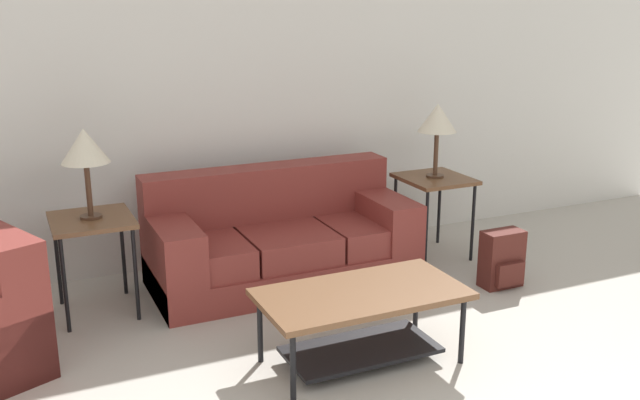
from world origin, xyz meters
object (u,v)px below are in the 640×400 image
object	(u,v)px
side_table_left	(92,228)
table_lamp_left	(85,148)
couch	(281,242)
table_lamp_right	(437,119)
coffee_table	(361,310)
side_table_right	(434,185)
backpack	(502,260)

from	to	relation	value
side_table_left	table_lamp_left	xyz separation A→B (m)	(0.00, -0.00, 0.53)
couch	table_lamp_left	bearing A→B (deg)	-179.33
table_lamp_right	coffee_table	bearing A→B (deg)	-135.41
side_table_right	table_lamp_left	world-z (taller)	table_lamp_left
coffee_table	side_table_left	size ratio (longest dim) A/B	1.77
side_table_left	backpack	bearing A→B (deg)	-15.69
couch	coffee_table	bearing A→B (deg)	-91.93
couch	backpack	xyz separation A→B (m)	(1.41, -0.78, -0.10)
couch	side_table_left	size ratio (longest dim) A/B	2.90
couch	side_table_right	world-z (taller)	couch
couch	table_lamp_left	xyz separation A→B (m)	(-1.32, -0.02, 0.82)
coffee_table	table_lamp_left	bearing A→B (deg)	133.41
couch	backpack	distance (m)	1.62
table_lamp_right	backpack	bearing A→B (deg)	-82.97
table_lamp_left	backpack	size ratio (longest dim) A/B	1.39
couch	table_lamp_right	world-z (taller)	table_lamp_right
table_lamp_left	backpack	bearing A→B (deg)	-15.69
coffee_table	table_lamp_right	size ratio (longest dim) A/B	1.99
coffee_table	table_lamp_right	bearing A→B (deg)	44.59
coffee_table	table_lamp_right	distance (m)	2.07
side_table_left	table_lamp_right	xyz separation A→B (m)	(2.64, -0.00, 0.53)
coffee_table	backpack	xyz separation A→B (m)	(1.46, 0.58, -0.12)
side_table_left	table_lamp_left	distance (m)	0.53
couch	side_table_left	distance (m)	1.35
coffee_table	side_table_left	bearing A→B (deg)	133.41
backpack	couch	bearing A→B (deg)	151.02
couch	coffee_table	world-z (taller)	couch
side_table_right	table_lamp_left	bearing A→B (deg)	-180.00
table_lamp_left	side_table_right	bearing A→B (deg)	0.00
backpack	coffee_table	bearing A→B (deg)	-158.39
side_table_left	table_lamp_right	distance (m)	2.69
side_table_left	side_table_right	bearing A→B (deg)	0.00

